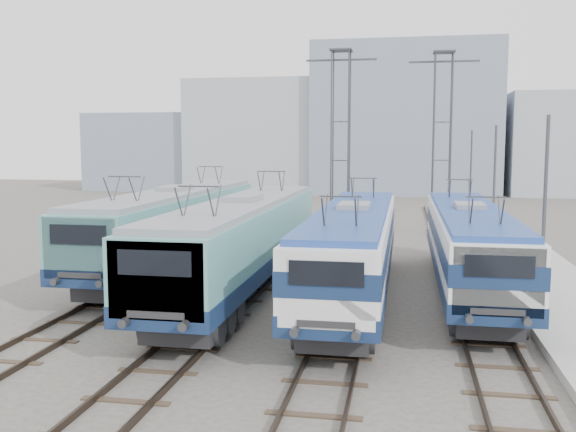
% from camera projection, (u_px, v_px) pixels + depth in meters
% --- Properties ---
extents(ground, '(160.00, 160.00, 0.00)m').
position_uv_depth(ground, '(271.00, 334.00, 20.64)').
color(ground, '#514C47').
extents(platform, '(4.00, 70.00, 0.30)m').
position_uv_depth(platform, '(550.00, 287.00, 26.62)').
color(platform, '#9E9E99').
rests_on(platform, ground).
extents(locomotive_far_left, '(2.98, 18.86, 3.55)m').
position_uv_depth(locomotive_far_left, '(174.00, 222.00, 30.87)').
color(locomotive_far_left, '#14274D').
rests_on(locomotive_far_left, ground).
extents(locomotive_center_left, '(2.95, 18.67, 3.51)m').
position_uv_depth(locomotive_center_left, '(242.00, 238.00, 25.74)').
color(locomotive_center_left, '#14274D').
rests_on(locomotive_center_left, ground).
extents(locomotive_center_right, '(2.79, 17.65, 3.32)m').
position_uv_depth(locomotive_center_right, '(353.00, 244.00, 24.70)').
color(locomotive_center_right, '#14274D').
rests_on(locomotive_center_right, ground).
extents(locomotive_far_right, '(2.71, 17.15, 3.22)m').
position_uv_depth(locomotive_far_right, '(469.00, 241.00, 25.81)').
color(locomotive_far_right, '#14274D').
rests_on(locomotive_far_right, ground).
extents(catenary_tower_west, '(4.50, 1.20, 12.00)m').
position_uv_depth(catenary_tower_west, '(341.00, 135.00, 41.40)').
color(catenary_tower_west, '#3F4247').
rests_on(catenary_tower_west, ground).
extents(catenary_tower_east, '(4.50, 1.20, 12.00)m').
position_uv_depth(catenary_tower_east, '(442.00, 135.00, 42.19)').
color(catenary_tower_east, '#3F4247').
rests_on(catenary_tower_east, ground).
extents(mast_front, '(0.12, 0.12, 7.00)m').
position_uv_depth(mast_front, '(544.00, 224.00, 20.67)').
color(mast_front, '#3F4247').
rests_on(mast_front, ground).
extents(mast_mid, '(0.12, 0.12, 7.00)m').
position_uv_depth(mast_mid, '(494.00, 195.00, 32.39)').
color(mast_mid, '#3F4247').
rests_on(mast_mid, ground).
extents(mast_rear, '(0.12, 0.12, 7.00)m').
position_uv_depth(mast_rear, '(470.00, 181.00, 44.12)').
color(mast_rear, '#3F4247').
rests_on(mast_rear, ground).
extents(building_west, '(18.00, 12.00, 14.00)m').
position_uv_depth(building_west, '(264.00, 137.00, 82.96)').
color(building_west, '#9FA6B1').
rests_on(building_west, ground).
extents(building_center, '(22.00, 14.00, 18.00)m').
position_uv_depth(building_center, '(405.00, 120.00, 79.52)').
color(building_center, gray).
rests_on(building_center, ground).
extents(building_east, '(16.00, 12.00, 12.00)m').
position_uv_depth(building_east, '(575.00, 144.00, 76.28)').
color(building_east, '#9FA6B1').
rests_on(building_east, ground).
extents(building_far_west, '(14.00, 10.00, 10.00)m').
position_uv_depth(building_far_west, '(147.00, 152.00, 86.05)').
color(building_far_west, gray).
rests_on(building_far_west, ground).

